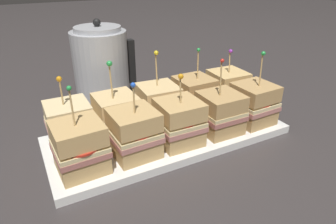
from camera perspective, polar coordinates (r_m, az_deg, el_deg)
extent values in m
plane|color=#383333|center=(0.69, 0.00, -5.02)|extent=(6.00, 6.00, 0.00)
cube|color=white|center=(0.69, 0.00, -4.67)|extent=(0.53, 0.22, 0.01)
cube|color=white|center=(0.69, 0.00, -4.03)|extent=(0.53, 0.22, 0.01)
cube|color=tan|center=(0.58, -16.08, -8.90)|extent=(0.09, 0.09, 0.04)
cube|color=#B26B60|center=(0.57, -16.37, -6.98)|extent=(0.09, 0.09, 0.01)
cube|color=beige|center=(0.56, -16.50, -6.15)|extent=(0.09, 0.09, 0.01)
cylinder|color=red|center=(0.55, -16.23, -6.34)|extent=(0.06, 0.06, 0.00)
cube|color=tan|center=(0.55, -16.84, -3.85)|extent=(0.09, 0.09, 0.04)
cylinder|color=tan|center=(0.53, -17.76, 0.44)|extent=(0.00, 0.01, 0.08)
sphere|color=green|center=(0.51, -18.35, 4.32)|extent=(0.01, 0.01, 0.01)
cube|color=tan|center=(0.60, -6.33, -6.45)|extent=(0.09, 0.09, 0.04)
cube|color=tan|center=(0.59, -6.44, -4.57)|extent=(0.09, 0.09, 0.01)
cube|color=beige|center=(0.59, -6.49, -3.75)|extent=(0.09, 0.09, 0.01)
cylinder|color=red|center=(0.57, -5.95, -3.86)|extent=(0.05, 0.05, 0.00)
cube|color=tan|center=(0.57, -6.62, -1.49)|extent=(0.09, 0.09, 0.04)
cylinder|color=tan|center=(0.55, -6.49, 2.01)|extent=(0.00, 0.00, 0.07)
sphere|color=blue|center=(0.54, -6.67, 5.13)|extent=(0.01, 0.01, 0.01)
cube|color=tan|center=(0.64, 2.02, -4.32)|extent=(0.09, 0.09, 0.04)
cube|color=tan|center=(0.63, 2.06, -2.50)|extent=(0.09, 0.09, 0.01)
cube|color=beige|center=(0.62, 2.07, -1.71)|extent=(0.09, 0.09, 0.01)
cylinder|color=red|center=(0.61, 2.78, -1.76)|extent=(0.05, 0.05, 0.00)
cube|color=tan|center=(0.61, 2.11, 0.46)|extent=(0.09, 0.09, 0.04)
cylinder|color=tan|center=(0.59, 2.79, 3.98)|extent=(0.00, 0.01, 0.07)
sphere|color=orange|center=(0.58, 2.86, 6.85)|extent=(0.01, 0.01, 0.01)
cube|color=tan|center=(0.69, 9.71, -2.21)|extent=(0.09, 0.09, 0.04)
cube|color=#B26B60|center=(0.68, 9.86, -0.49)|extent=(0.09, 0.09, 0.01)
cube|color=beige|center=(0.68, 9.92, 0.25)|extent=(0.09, 0.09, 0.01)
cube|color=tan|center=(0.67, 10.07, 1.96)|extent=(0.09, 0.09, 0.04)
cylinder|color=tan|center=(0.64, 10.01, 5.97)|extent=(0.00, 0.01, 0.09)
sphere|color=red|center=(0.63, 10.31, 9.60)|extent=(0.01, 0.01, 0.01)
cube|color=tan|center=(0.75, 15.71, -0.51)|extent=(0.09, 0.09, 0.04)
cube|color=tan|center=(0.74, 15.93, 1.09)|extent=(0.09, 0.09, 0.01)
cube|color=beige|center=(0.73, 16.02, 1.78)|extent=(0.09, 0.09, 0.01)
cylinder|color=red|center=(0.72, 16.88, 1.80)|extent=(0.05, 0.05, 0.00)
cube|color=tan|center=(0.72, 16.28, 3.66)|extent=(0.09, 0.09, 0.04)
cylinder|color=tan|center=(0.70, 17.25, 7.31)|extent=(0.00, 0.01, 0.09)
sphere|color=green|center=(0.69, 17.72, 10.57)|extent=(0.01, 0.01, 0.01)
cube|color=beige|center=(0.67, -17.93, -4.25)|extent=(0.09, 0.09, 0.04)
cube|color=tan|center=(0.66, -18.21, -2.51)|extent=(0.09, 0.09, 0.01)
cube|color=beige|center=(0.65, -18.33, -1.75)|extent=(0.09, 0.09, 0.01)
cube|color=beige|center=(0.64, -18.60, -0.01)|extent=(0.09, 0.09, 0.04)
cylinder|color=tan|center=(0.63, -19.61, 3.24)|extent=(0.00, 0.01, 0.07)
sphere|color=orange|center=(0.62, -20.05, 5.94)|extent=(0.01, 0.01, 0.01)
cube|color=#DBB77A|center=(0.68, -9.61, -2.61)|extent=(0.09, 0.09, 0.04)
cube|color=tan|center=(0.67, -9.76, -0.88)|extent=(0.09, 0.09, 0.01)
cube|color=beige|center=(0.67, -9.82, -0.13)|extent=(0.09, 0.09, 0.01)
cube|color=#E8C281|center=(0.66, -9.97, 1.60)|extent=(0.09, 0.09, 0.04)
cylinder|color=tan|center=(0.63, -10.78, 5.42)|extent=(0.00, 0.01, 0.09)
sphere|color=green|center=(0.61, -11.11, 9.05)|extent=(0.01, 0.01, 0.01)
cube|color=#DBB77A|center=(0.71, -1.87, -0.80)|extent=(0.09, 0.09, 0.04)
cube|color=tan|center=(0.70, -1.90, 0.87)|extent=(0.10, 0.10, 0.01)
cube|color=beige|center=(0.70, -1.91, 1.60)|extent=(0.09, 0.09, 0.01)
cylinder|color=red|center=(0.69, -1.37, 1.62)|extent=(0.06, 0.06, 0.00)
cube|color=#E8C281|center=(0.69, -1.95, 3.58)|extent=(0.09, 0.09, 0.04)
cylinder|color=tan|center=(0.68, -1.87, 7.84)|extent=(0.00, 0.01, 0.09)
sphere|color=yellow|center=(0.67, -1.93, 11.25)|extent=(0.01, 0.01, 0.01)
cube|color=tan|center=(0.76, 4.87, 1.00)|extent=(0.09, 0.09, 0.04)
cube|color=tan|center=(0.75, 4.93, 2.59)|extent=(0.09, 0.09, 0.01)
cube|color=beige|center=(0.75, 4.96, 3.28)|extent=(0.09, 0.09, 0.01)
cylinder|color=red|center=(0.74, 5.61, 3.33)|extent=(0.06, 0.06, 0.00)
cube|color=tan|center=(0.74, 5.04, 5.14)|extent=(0.09, 0.09, 0.04)
cylinder|color=tan|center=(0.72, 5.70, 8.67)|extent=(0.00, 0.00, 0.08)
sphere|color=green|center=(0.71, 5.84, 11.71)|extent=(0.01, 0.01, 0.01)
cube|color=tan|center=(0.82, 11.02, 2.43)|extent=(0.09, 0.09, 0.04)
cube|color=#B26B60|center=(0.81, 11.16, 3.92)|extent=(0.09, 0.09, 0.01)
cube|color=beige|center=(0.81, 11.22, 4.57)|extent=(0.09, 0.09, 0.01)
cylinder|color=red|center=(0.79, 11.92, 4.63)|extent=(0.05, 0.05, 0.00)
cube|color=#E0B771|center=(0.80, 11.38, 6.31)|extent=(0.09, 0.09, 0.04)
cylinder|color=tan|center=(0.78, 11.64, 9.03)|extent=(0.00, 0.01, 0.07)
sphere|color=purple|center=(0.77, 11.85, 11.26)|extent=(0.01, 0.01, 0.01)
cylinder|color=#B7BABF|center=(0.85, -12.55, 7.95)|extent=(0.15, 0.15, 0.21)
cylinder|color=#B7BABF|center=(0.82, -13.31, 15.17)|extent=(0.12, 0.12, 0.01)
sphere|color=black|center=(0.82, -13.43, 16.27)|extent=(0.02, 0.02, 0.02)
cube|color=black|center=(0.87, -7.13, 9.55)|extent=(0.02, 0.02, 0.12)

